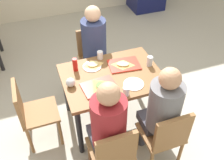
% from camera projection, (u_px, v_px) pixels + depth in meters
% --- Properties ---
extents(ground_plane, '(10.00, 10.00, 0.02)m').
position_uv_depth(ground_plane, '(112.00, 119.00, 3.36)').
color(ground_plane, '#B2AD9E').
extents(main_table, '(1.11, 0.81, 0.74)m').
position_uv_depth(main_table, '(112.00, 82.00, 2.93)').
color(main_table, brown).
rests_on(main_table, ground_plane).
extents(chair_near_left, '(0.40, 0.40, 0.85)m').
position_uv_depth(chair_near_left, '(113.00, 152.00, 2.39)').
color(chair_near_left, olive).
rests_on(chair_near_left, ground_plane).
extents(chair_near_right, '(0.40, 0.40, 0.85)m').
position_uv_depth(chair_near_right, '(165.00, 135.00, 2.53)').
color(chair_near_right, olive).
rests_on(chair_near_right, ground_plane).
extents(chair_far_side, '(0.40, 0.40, 0.85)m').
position_uv_depth(chair_far_side, '(93.00, 54.00, 3.58)').
color(chair_far_side, olive).
rests_on(chair_far_side, ground_plane).
extents(chair_left_end, '(0.40, 0.40, 0.85)m').
position_uv_depth(chair_left_end, '(31.00, 111.00, 2.78)').
color(chair_left_end, olive).
rests_on(chair_left_end, ground_plane).
extents(person_in_red, '(0.32, 0.42, 1.26)m').
position_uv_depth(person_in_red, '(108.00, 124.00, 2.33)').
color(person_in_red, '#383842').
rests_on(person_in_red, ground_plane).
extents(person_in_brown_jacket, '(0.32, 0.42, 1.26)m').
position_uv_depth(person_in_brown_jacket, '(162.00, 109.00, 2.47)').
color(person_in_brown_jacket, '#383842').
rests_on(person_in_brown_jacket, ground_plane).
extents(person_far_side, '(0.32, 0.42, 1.26)m').
position_uv_depth(person_far_side, '(95.00, 45.00, 3.32)').
color(person_far_side, '#383842').
rests_on(person_far_side, ground_plane).
extents(tray_red_near, '(0.38, 0.29, 0.02)m').
position_uv_depth(tray_red_near, '(99.00, 87.00, 2.71)').
color(tray_red_near, red).
rests_on(tray_red_near, main_table).
extents(tray_red_far, '(0.39, 0.30, 0.02)m').
position_uv_depth(tray_red_far, '(124.00, 65.00, 3.00)').
color(tray_red_far, red).
rests_on(tray_red_far, main_table).
extents(paper_plate_center, '(0.22, 0.22, 0.01)m').
position_uv_depth(paper_plate_center, '(92.00, 66.00, 2.98)').
color(paper_plate_center, white).
rests_on(paper_plate_center, main_table).
extents(paper_plate_near_edge, '(0.22, 0.22, 0.01)m').
position_uv_depth(paper_plate_near_edge, '(134.00, 84.00, 2.75)').
color(paper_plate_near_edge, white).
rests_on(paper_plate_near_edge, main_table).
extents(pizza_slice_a, '(0.26, 0.29, 0.02)m').
position_uv_depth(pizza_slice_a, '(103.00, 87.00, 2.68)').
color(pizza_slice_a, '#C68C47').
rests_on(pizza_slice_a, tray_red_near).
extents(pizza_slice_b, '(0.24, 0.21, 0.02)m').
position_uv_depth(pizza_slice_b, '(123.00, 64.00, 2.98)').
color(pizza_slice_b, tan).
rests_on(pizza_slice_b, tray_red_far).
extents(pizza_slice_c, '(0.19, 0.16, 0.02)m').
position_uv_depth(pizza_slice_c, '(93.00, 64.00, 2.99)').
color(pizza_slice_c, '#DBAD60').
rests_on(pizza_slice_c, paper_plate_center).
extents(plastic_cup_a, '(0.07, 0.07, 0.10)m').
position_uv_depth(plastic_cup_a, '(100.00, 55.00, 3.07)').
color(plastic_cup_a, white).
rests_on(plastic_cup_a, main_table).
extents(plastic_cup_b, '(0.07, 0.07, 0.10)m').
position_uv_depth(plastic_cup_b, '(126.00, 91.00, 2.59)').
color(plastic_cup_b, white).
rests_on(plastic_cup_b, main_table).
extents(soda_can, '(0.07, 0.07, 0.12)m').
position_uv_depth(soda_can, '(150.00, 61.00, 2.96)').
color(soda_can, '#B7BCC6').
rests_on(soda_can, main_table).
extents(condiment_bottle, '(0.06, 0.06, 0.16)m').
position_uv_depth(condiment_bottle, '(75.00, 65.00, 2.88)').
color(condiment_bottle, red).
rests_on(condiment_bottle, main_table).
extents(foil_bundle, '(0.10, 0.10, 0.10)m').
position_uv_depth(foil_bundle, '(71.00, 82.00, 2.70)').
color(foil_bundle, silver).
rests_on(foil_bundle, main_table).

